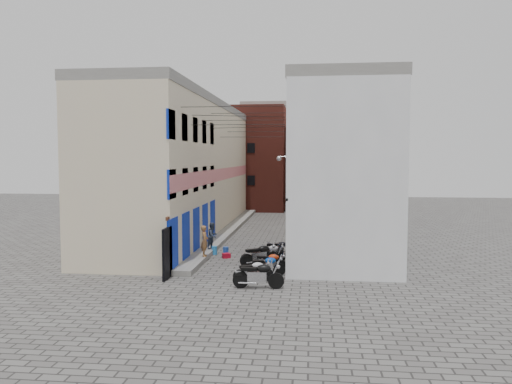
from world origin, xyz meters
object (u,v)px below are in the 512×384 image
(motorcycle_f, at_px, (270,252))
(water_jug_near, at_px, (226,251))
(motorcycle_a, at_px, (258,274))
(water_jug_far, at_px, (214,250))
(motorcycle_g, at_px, (278,248))
(motorcycle_e, at_px, (260,254))
(motorcycle_c, at_px, (266,265))
(person_a, at_px, (205,241))
(motorcycle_b, at_px, (253,270))
(motorcycle_d, at_px, (270,261))
(person_b, at_px, (213,236))
(red_crate, at_px, (226,256))

(motorcycle_f, distance_m, water_jug_near, 2.74)
(motorcycle_a, xyz_separation_m, water_jug_far, (-3.06, 6.55, -0.37))
(motorcycle_a, bearing_deg, motorcycle_f, 178.48)
(motorcycle_g, relative_size, water_jug_far, 3.94)
(motorcycle_a, bearing_deg, motorcycle_e, -175.97)
(motorcycle_c, bearing_deg, person_a, -143.74)
(motorcycle_g, distance_m, water_jug_near, 2.82)
(person_a, distance_m, water_jug_near, 1.88)
(motorcycle_c, xyz_separation_m, motorcycle_g, (0.27, 4.00, 0.01))
(motorcycle_b, height_order, motorcycle_d, motorcycle_b)
(water_jug_far, bearing_deg, motorcycle_a, -64.98)
(person_a, xyz_separation_m, water_jug_near, (0.80, 1.50, -0.79))
(motorcycle_d, bearing_deg, motorcycle_c, -3.85)
(motorcycle_b, xyz_separation_m, motorcycle_d, (0.53, 1.93, -0.01))
(person_b, bearing_deg, motorcycle_d, -115.65)
(motorcycle_g, height_order, red_crate, motorcycle_g)
(motorcycle_a, height_order, motorcycle_d, motorcycle_a)
(motorcycle_f, distance_m, person_a, 3.29)
(motorcycle_c, relative_size, motorcycle_e, 0.85)
(person_b, xyz_separation_m, water_jug_far, (0.15, -0.31, -0.74))
(motorcycle_a, bearing_deg, motorcycle_c, 175.46)
(person_b, height_order, red_crate, person_b)
(person_a, bearing_deg, motorcycle_b, -152.19)
(motorcycle_d, distance_m, motorcycle_f, 2.13)
(motorcycle_b, distance_m, motorcycle_e, 3.06)
(motorcycle_d, bearing_deg, motorcycle_f, -174.05)
(water_jug_near, bearing_deg, motorcycle_a, -69.20)
(motorcycle_d, distance_m, motorcycle_e, 1.27)
(motorcycle_a, xyz_separation_m, motorcycle_f, (0.03, 5.09, -0.10))
(motorcycle_d, xyz_separation_m, motorcycle_e, (-0.58, 1.13, 0.10))
(red_crate, bearing_deg, motorcycle_b, -67.50)
(motorcycle_d, distance_m, motorcycle_g, 3.13)
(person_b, bearing_deg, water_jug_near, -100.54)
(motorcycle_f, relative_size, water_jug_near, 3.65)
(motorcycle_d, bearing_deg, water_jug_near, -140.93)
(motorcycle_f, bearing_deg, motorcycle_a, -16.98)
(motorcycle_f, xyz_separation_m, person_b, (-3.24, 1.78, 0.47))
(person_a, xyz_separation_m, red_crate, (0.94, 0.90, -0.90))
(motorcycle_d, distance_m, water_jug_near, 4.26)
(motorcycle_a, xyz_separation_m, motorcycle_e, (-0.37, 4.09, -0.00))
(motorcycle_c, bearing_deg, motorcycle_a, -17.62)
(water_jug_far, xyz_separation_m, red_crate, (0.79, -0.83, -0.10))
(motorcycle_e, distance_m, person_b, 3.98)
(water_jug_near, relative_size, water_jug_far, 1.04)
(motorcycle_e, bearing_deg, motorcycle_f, 125.34)
(motorcycle_b, xyz_separation_m, motorcycle_c, (0.45, 1.05, 0.00))
(motorcycle_c, bearing_deg, motorcycle_d, 160.58)
(water_jug_near, xyz_separation_m, water_jug_far, (-0.65, 0.23, -0.01))
(motorcycle_b, relative_size, person_b, 1.21)
(motorcycle_a, bearing_deg, person_a, -147.57)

